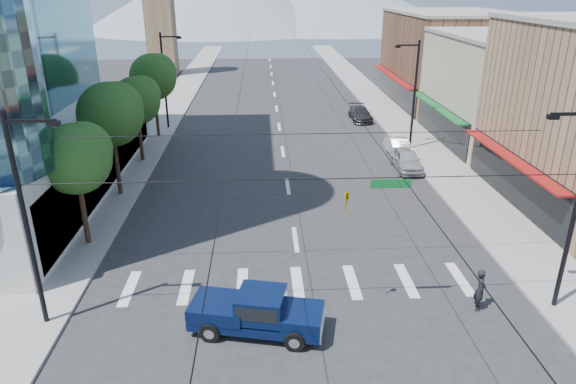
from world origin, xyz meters
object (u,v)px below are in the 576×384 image
object	(u,v)px
pedestrian	(480,290)
parked_car_near	(406,160)
parked_car_mid	(399,148)
parked_car_far	(360,114)
pickup_truck	(256,311)

from	to	relation	value
pedestrian	parked_car_near	distance (m)	18.03
parked_car_mid	parked_car_far	bearing A→B (deg)	93.13
pickup_truck	parked_car_far	bearing A→B (deg)	85.26
pickup_truck	parked_car_mid	xyz separation A→B (m)	(11.51, 22.21, -0.25)
parked_car_mid	pedestrian	bearing A→B (deg)	-96.67
pedestrian	parked_car_mid	bearing A→B (deg)	15.20
pickup_truck	parked_car_near	world-z (taller)	pickup_truck
pickup_truck	pedestrian	world-z (taller)	pedestrian
parked_car_near	parked_car_mid	xyz separation A→B (m)	(0.25, 3.21, -0.06)
pickup_truck	parked_car_far	xyz separation A→B (m)	(10.55, 34.19, -0.26)
parked_car_far	pickup_truck	bearing A→B (deg)	-107.58
pedestrian	parked_car_near	world-z (taller)	pedestrian
parked_car_near	parked_car_mid	world-z (taller)	parked_car_near
pickup_truck	pedestrian	xyz separation A→B (m)	(9.58, 1.05, 0.01)
pickup_truck	pedestrian	size ratio (longest dim) A/B	2.96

